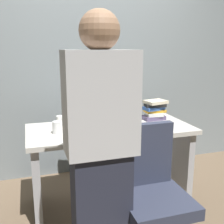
% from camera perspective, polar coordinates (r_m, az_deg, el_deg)
% --- Properties ---
extents(ground_plane, '(9.00, 9.00, 0.00)m').
position_cam_1_polar(ground_plane, '(2.75, -0.33, -18.23)').
color(ground_plane, brown).
extents(wall_back, '(6.40, 0.10, 3.00)m').
position_cam_1_polar(wall_back, '(3.14, -4.89, 14.34)').
color(wall_back, gray).
rests_on(wall_back, ground).
extents(desk, '(1.46, 0.67, 0.75)m').
position_cam_1_polar(desk, '(2.52, -0.34, -8.16)').
color(desk, beige).
rests_on(desk, ground).
extents(office_chair, '(0.52, 0.52, 0.94)m').
position_cam_1_polar(office_chair, '(1.95, 8.32, -18.10)').
color(office_chair, black).
rests_on(office_chair, ground).
extents(person_at_desk, '(0.40, 0.24, 1.64)m').
position_cam_1_polar(person_at_desk, '(1.60, -2.38, -8.72)').
color(person_at_desk, '#262838').
rests_on(person_at_desk, ground).
extents(monitor, '(0.54, 0.16, 0.46)m').
position_cam_1_polar(monitor, '(2.57, -1.62, 3.50)').
color(monitor, silver).
rests_on(monitor, desk).
extents(keyboard, '(0.44, 0.15, 0.02)m').
position_cam_1_polar(keyboard, '(2.39, -1.07, -3.35)').
color(keyboard, '#262626').
rests_on(keyboard, desk).
extents(mouse, '(0.06, 0.10, 0.03)m').
position_cam_1_polar(mouse, '(2.50, 5.41, -2.46)').
color(mouse, black).
rests_on(mouse, desk).
extents(cup_near_keyboard, '(0.07, 0.07, 0.10)m').
position_cam_1_polar(cup_near_keyboard, '(2.29, -11.53, -3.21)').
color(cup_near_keyboard, silver).
rests_on(cup_near_keyboard, desk).
extents(cup_by_monitor, '(0.07, 0.07, 0.09)m').
position_cam_1_polar(cup_by_monitor, '(2.53, -10.83, -1.79)').
color(cup_by_monitor, white).
rests_on(cup_by_monitor, desk).
extents(book_stack, '(0.24, 0.20, 0.19)m').
position_cam_1_polar(book_stack, '(2.72, 8.88, 0.45)').
color(book_stack, '#594C72').
rests_on(book_stack, desk).
extents(cell_phone, '(0.09, 0.15, 0.01)m').
position_cam_1_polar(cell_phone, '(2.49, 10.02, -3.02)').
color(cell_phone, black).
rests_on(cell_phone, desk).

